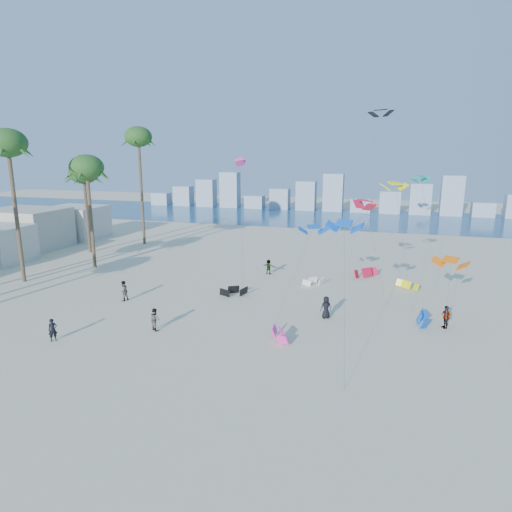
# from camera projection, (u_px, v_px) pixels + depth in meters

# --- Properties ---
(ground) EXTENTS (220.00, 220.00, 0.00)m
(ground) POSITION_uv_depth(u_px,v_px,m) (128.00, 388.00, 26.21)
(ground) COLOR beige
(ground) RESTS_ON ground
(ocean) EXTENTS (220.00, 220.00, 0.00)m
(ocean) POSITION_uv_depth(u_px,v_px,m) (320.00, 217.00, 93.30)
(ocean) COLOR navy
(ocean) RESTS_ON ground
(kitesurfer_near) EXTENTS (0.71, 0.73, 1.69)m
(kitesurfer_near) POSITION_uv_depth(u_px,v_px,m) (53.00, 330.00, 32.46)
(kitesurfer_near) COLOR black
(kitesurfer_near) RESTS_ON ground
(kitesurfer_mid) EXTENTS (1.07, 1.01, 1.76)m
(kitesurfer_mid) POSITION_uv_depth(u_px,v_px,m) (155.00, 319.00, 34.43)
(kitesurfer_mid) COLOR gray
(kitesurfer_mid) RESTS_ON ground
(kitesurfers_far) EXTENTS (38.32, 14.49, 1.89)m
(kitesurfers_far) POSITION_uv_depth(u_px,v_px,m) (330.00, 294.00, 40.41)
(kitesurfers_far) COLOR black
(kitesurfers_far) RESTS_ON ground
(grounded_kites) EXTENTS (18.71, 21.40, 1.04)m
(grounded_kites) POSITION_uv_depth(u_px,v_px,m) (344.00, 293.00, 42.27)
(grounded_kites) COLOR black
(grounded_kites) RESTS_ON ground
(flying_kites) EXTENTS (34.04, 32.91, 18.56)m
(flying_kites) POSITION_uv_depth(u_px,v_px,m) (380.00, 184.00, 41.60)
(flying_kites) COLOR blue
(flying_kites) RESTS_ON ground
(palm_row) EXTENTS (10.10, 44.80, 16.80)m
(palm_row) POSITION_uv_depth(u_px,v_px,m) (13.00, 168.00, 44.91)
(palm_row) COLOR brown
(palm_row) RESTS_ON ground
(distant_skyline) EXTENTS (85.00, 3.00, 8.40)m
(distant_skyline) POSITION_uv_depth(u_px,v_px,m) (322.00, 197.00, 102.24)
(distant_skyline) COLOR #9EADBF
(distant_skyline) RESTS_ON ground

